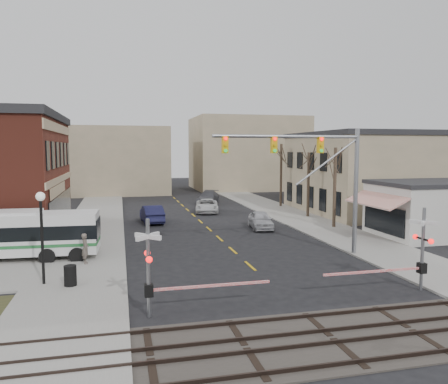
# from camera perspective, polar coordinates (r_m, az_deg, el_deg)

# --- Properties ---
(ground) EXTENTS (160.00, 160.00, 0.00)m
(ground) POSITION_cam_1_polar(r_m,az_deg,el_deg) (23.81, 4.87, -10.85)
(ground) COLOR black
(ground) RESTS_ON ground
(sidewalk_west) EXTENTS (5.00, 60.00, 0.12)m
(sidewalk_west) POSITION_cam_1_polar(r_m,az_deg,el_deg) (42.25, -16.41, -3.70)
(sidewalk_west) COLOR gray
(sidewalk_west) RESTS_ON ground
(sidewalk_east) EXTENTS (5.00, 60.00, 0.12)m
(sidewalk_east) POSITION_cam_1_polar(r_m,az_deg,el_deg) (45.38, 8.33, -2.89)
(sidewalk_east) COLOR gray
(sidewalk_east) RESTS_ON ground
(ballast_strip) EXTENTS (160.00, 5.00, 0.06)m
(ballast_strip) POSITION_cam_1_polar(r_m,az_deg,el_deg) (16.85, 13.90, -18.05)
(ballast_strip) COLOR #332D28
(ballast_strip) RESTS_ON ground
(rail_tracks) EXTENTS (160.00, 3.91, 0.14)m
(rail_tracks) POSITION_cam_1_polar(r_m,az_deg,el_deg) (16.81, 13.90, -17.77)
(rail_tracks) COLOR #2D231E
(rail_tracks) RESTS_ON ground
(tan_building) EXTENTS (20.30, 15.30, 8.50)m
(tan_building) POSITION_cam_1_polar(r_m,az_deg,el_deg) (50.95, 21.58, 2.45)
(tan_building) COLOR gray
(tan_building) RESTS_ON ground
(awning_shop) EXTENTS (9.74, 6.20, 4.30)m
(awning_shop) POSITION_cam_1_polar(r_m,az_deg,el_deg) (37.15, 25.33, -1.99)
(awning_shop) COLOR beige
(awning_shop) RESTS_ON ground
(tree_east_a) EXTENTS (0.28, 0.28, 6.75)m
(tree_east_a) POSITION_cam_1_polar(r_m,az_deg,el_deg) (38.18, 14.26, 0.58)
(tree_east_a) COLOR #382B21
(tree_east_a) RESTS_ON sidewalk_east
(tree_east_b) EXTENTS (0.28, 0.28, 6.30)m
(tree_east_b) POSITION_cam_1_polar(r_m,az_deg,el_deg) (43.70, 10.94, 0.98)
(tree_east_b) COLOR #382B21
(tree_east_b) RESTS_ON sidewalk_east
(tree_east_c) EXTENTS (0.28, 0.28, 7.20)m
(tree_east_c) POSITION_cam_1_polar(r_m,az_deg,el_deg) (51.11, 7.45, 2.20)
(tree_east_c) COLOR #382B21
(tree_east_c) RESTS_ON sidewalk_east
(transit_bus) EXTENTS (11.35, 3.08, 2.89)m
(transit_bus) POSITION_cam_1_polar(r_m,az_deg,el_deg) (29.48, -27.05, -4.95)
(transit_bus) COLOR silver
(transit_bus) RESTS_ON ground
(traffic_signal_mast) EXTENTS (9.39, 0.30, 8.00)m
(traffic_signal_mast) POSITION_cam_1_polar(r_m,az_deg,el_deg) (27.42, 12.17, 3.33)
(traffic_signal_mast) COLOR gray
(traffic_signal_mast) RESTS_ON ground
(rr_crossing_west) EXTENTS (5.60, 1.36, 4.00)m
(rr_crossing_west) POSITION_cam_1_polar(r_m,az_deg,el_deg) (17.98, -8.46, -9.86)
(rr_crossing_west) COLOR gray
(rr_crossing_west) RESTS_ON ground
(rr_crossing_east) EXTENTS (5.60, 1.36, 4.00)m
(rr_crossing_east) POSITION_cam_1_polar(r_m,az_deg,el_deg) (22.67, 23.65, -7.02)
(rr_crossing_east) COLOR gray
(rr_crossing_east) RESTS_ON ground
(street_lamp) EXTENTS (0.44, 0.44, 4.56)m
(street_lamp) POSITION_cam_1_polar(r_m,az_deg,el_deg) (23.06, -22.75, -3.27)
(street_lamp) COLOR black
(street_lamp) RESTS_ON sidewalk_west
(trash_bin) EXTENTS (0.60, 0.60, 0.99)m
(trash_bin) POSITION_cam_1_polar(r_m,az_deg,el_deg) (22.87, -19.44, -10.25)
(trash_bin) COLOR black
(trash_bin) RESTS_ON sidewalk_west
(car_a) EXTENTS (2.36, 4.55, 1.48)m
(car_a) POSITION_cam_1_polar(r_m,az_deg,el_deg) (37.29, 4.82, -3.65)
(car_a) COLOR #B0B0B5
(car_a) RESTS_ON ground
(car_b) EXTENTS (2.05, 5.00, 1.61)m
(car_b) POSITION_cam_1_polar(r_m,az_deg,el_deg) (40.67, -9.40, -2.84)
(car_b) COLOR #161738
(car_b) RESTS_ON ground
(car_c) EXTENTS (3.24, 5.40, 1.40)m
(car_c) POSITION_cam_1_polar(r_m,az_deg,el_deg) (46.61, -2.25, -1.81)
(car_c) COLOR silver
(car_c) RESTS_ON ground
(car_d) EXTENTS (3.97, 5.65, 1.52)m
(car_d) POSITION_cam_1_polar(r_m,az_deg,el_deg) (54.06, -2.09, -0.72)
(car_d) COLOR #46474C
(car_d) RESTS_ON ground
(pedestrian_near) EXTENTS (0.49, 0.68, 1.77)m
(pedestrian_near) POSITION_cam_1_polar(r_m,az_deg,el_deg) (26.75, -17.66, -7.04)
(pedestrian_near) COLOR #5E544B
(pedestrian_near) RESTS_ON sidewalk_west
(pedestrian_far) EXTENTS (1.04, 1.08, 1.75)m
(pedestrian_far) POSITION_cam_1_polar(r_m,az_deg,el_deg) (30.32, -19.68, -5.63)
(pedestrian_far) COLOR #38365F
(pedestrian_far) RESTS_ON sidewalk_west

